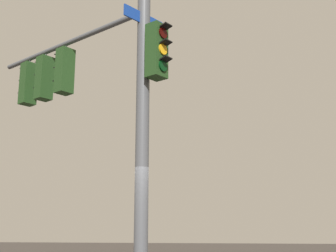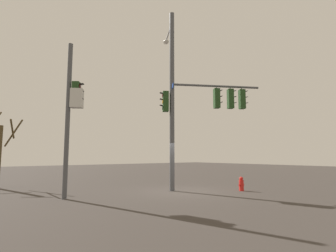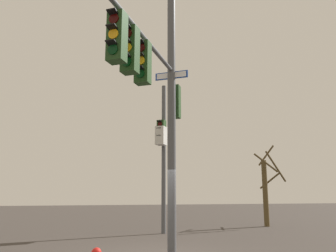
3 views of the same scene
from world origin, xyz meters
TOP-DOWN VIEW (x-y plane):
  - main_signal_pole_assembly at (-0.85, -0.04)m, footprint 5.04×4.87m
  - secondary_pole_assembly at (5.20, -1.21)m, footprint 0.74×0.63m
  - bare_tree_behind_pole at (7.21, -7.46)m, footprint 2.00×1.88m

SIDE VIEW (x-z plane):
  - bare_tree_behind_pole at x=7.21m, z-range -0.17..4.27m
  - secondary_pole_assembly at x=5.20m, z-range 0.54..7.43m
  - main_signal_pole_assembly at x=-0.85m, z-range 0.28..10.10m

